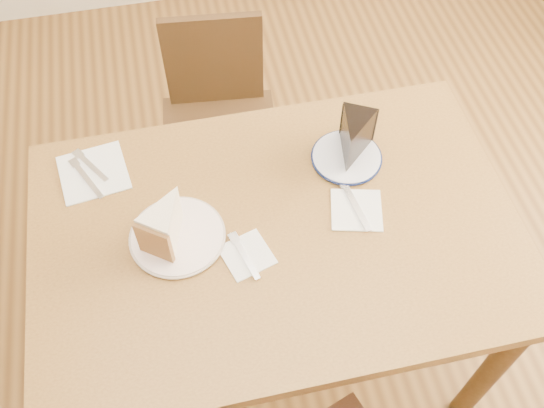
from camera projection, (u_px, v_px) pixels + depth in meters
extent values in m
plane|color=#4E3114|center=(275.00, 345.00, 2.10)|extent=(4.00, 4.00, 0.00)
cube|color=brown|center=(277.00, 232.00, 1.50)|extent=(1.20, 0.80, 0.04)
cylinder|color=#392211|center=(491.00, 371.00, 1.69)|extent=(0.06, 0.06, 0.71)
cylinder|color=#392211|center=(88.00, 238.00, 1.94)|extent=(0.06, 0.06, 0.71)
cylinder|color=#392211|center=(409.00, 181.00, 2.07)|extent=(0.06, 0.06, 0.71)
cube|color=black|center=(221.00, 138.00, 2.09)|extent=(0.43, 0.43, 0.04)
cylinder|color=black|center=(264.00, 140.00, 2.38)|extent=(0.04, 0.04, 0.40)
cylinder|color=black|center=(180.00, 147.00, 2.36)|extent=(0.04, 0.04, 0.40)
cylinder|color=black|center=(274.00, 209.00, 2.19)|extent=(0.04, 0.04, 0.40)
cylinder|color=black|center=(182.00, 217.00, 2.17)|extent=(0.04, 0.04, 0.40)
cube|color=black|center=(214.00, 60.00, 2.03)|extent=(0.33, 0.06, 0.35)
cylinder|color=white|center=(177.00, 236.00, 1.47)|extent=(0.22, 0.22, 0.01)
cylinder|color=white|center=(346.00, 157.00, 1.61)|extent=(0.18, 0.18, 0.01)
cube|color=white|center=(247.00, 255.00, 1.44)|extent=(0.14, 0.14, 0.00)
cube|color=white|center=(356.00, 210.00, 1.52)|extent=(0.15, 0.15, 0.00)
cube|color=white|center=(93.00, 173.00, 1.58)|extent=(0.19, 0.19, 0.00)
cube|color=white|center=(245.00, 256.00, 1.44)|extent=(0.05, 0.14, 0.00)
cube|color=silver|center=(355.00, 204.00, 1.52)|extent=(0.04, 0.17, 0.00)
cube|color=silver|center=(91.00, 166.00, 1.59)|extent=(0.09, 0.13, 0.00)
cube|color=silver|center=(87.00, 179.00, 1.57)|extent=(0.08, 0.15, 0.00)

